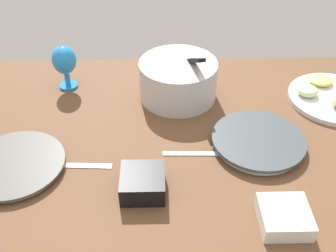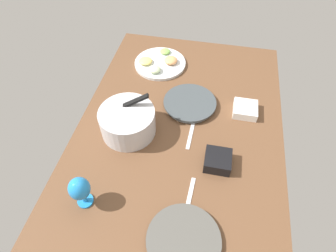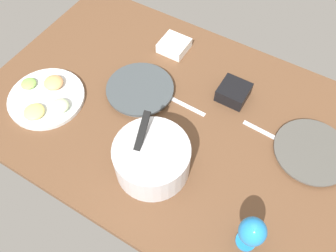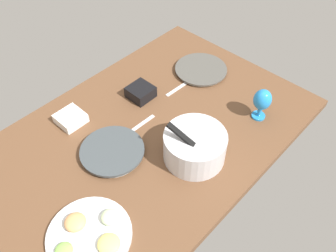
{
  "view_description": "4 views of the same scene",
  "coord_description": "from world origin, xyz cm",
  "px_view_note": "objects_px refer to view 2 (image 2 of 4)",
  "views": [
    {
      "loc": [
        -11.55,
        -96.11,
        82.66
      ],
      "look_at": [
        -9.36,
        3.09,
        3.49
      ],
      "focal_mm": 43.19,
      "sensor_mm": 36.0,
      "label": 1
    },
    {
      "loc": [
        -89.49,
        -12.19,
        111.34
      ],
      "look_at": [
        -1.4,
        5.43,
        3.49
      ],
      "focal_mm": 30.08,
      "sensor_mm": 36.0,
      "label": 2
    },
    {
      "loc": [
        -39.03,
        70.06,
        114.52
      ],
      "look_at": [
        -1.97,
        8.07,
        3.49
      ],
      "focal_mm": 36.47,
      "sensor_mm": 36.0,
      "label": 3
    },
    {
      "loc": [
        74.41,
        83.43,
        125.92
      ],
      "look_at": [
        -8.6,
        6.04,
        3.49
      ],
      "focal_mm": 38.31,
      "sensor_mm": 36.0,
      "label": 4
    }
  ],
  "objects_px": {
    "dinner_plate_right": "(190,103)",
    "mixing_bowl": "(128,121)",
    "square_bowl_black": "(218,160)",
    "square_bowl_white": "(245,109)",
    "fruit_platter": "(160,63)",
    "hurricane_glass_blue": "(80,190)",
    "dinner_plate_left": "(184,240)"
  },
  "relations": [
    {
      "from": "dinner_plate_left",
      "to": "mixing_bowl",
      "type": "bearing_deg",
      "value": 36.5
    },
    {
      "from": "fruit_platter",
      "to": "hurricane_glass_blue",
      "type": "height_order",
      "value": "hurricane_glass_blue"
    },
    {
      "from": "mixing_bowl",
      "to": "hurricane_glass_blue",
      "type": "relative_size",
      "value": 1.63
    },
    {
      "from": "mixing_bowl",
      "to": "fruit_platter",
      "type": "bearing_deg",
      "value": -4.11
    },
    {
      "from": "hurricane_glass_blue",
      "to": "square_bowl_white",
      "type": "bearing_deg",
      "value": -44.79
    },
    {
      "from": "hurricane_glass_blue",
      "to": "dinner_plate_left",
      "type": "bearing_deg",
      "value": -100.61
    },
    {
      "from": "hurricane_glass_blue",
      "to": "square_bowl_black",
      "type": "distance_m",
      "value": 0.61
    },
    {
      "from": "dinner_plate_right",
      "to": "mixing_bowl",
      "type": "bearing_deg",
      "value": 130.65
    },
    {
      "from": "square_bowl_black",
      "to": "square_bowl_white",
      "type": "bearing_deg",
      "value": -18.13
    },
    {
      "from": "mixing_bowl",
      "to": "hurricane_glass_blue",
      "type": "xyz_separation_m",
      "value": [
        -0.41,
        0.07,
        0.03
      ]
    },
    {
      "from": "square_bowl_black",
      "to": "mixing_bowl",
      "type": "bearing_deg",
      "value": 76.01
    },
    {
      "from": "dinner_plate_right",
      "to": "square_bowl_white",
      "type": "bearing_deg",
      "value": -88.91
    },
    {
      "from": "square_bowl_black",
      "to": "fruit_platter",
      "type": "bearing_deg",
      "value": 32.08
    },
    {
      "from": "dinner_plate_left",
      "to": "fruit_platter",
      "type": "relative_size",
      "value": 0.91
    },
    {
      "from": "fruit_platter",
      "to": "dinner_plate_right",
      "type": "bearing_deg",
      "value": -143.02
    },
    {
      "from": "mixing_bowl",
      "to": "fruit_platter",
      "type": "xyz_separation_m",
      "value": [
        0.55,
        -0.04,
        -0.06
      ]
    },
    {
      "from": "mixing_bowl",
      "to": "dinner_plate_left",
      "type": "bearing_deg",
      "value": -143.5
    },
    {
      "from": "fruit_platter",
      "to": "square_bowl_white",
      "type": "distance_m",
      "value": 0.61
    },
    {
      "from": "dinner_plate_right",
      "to": "square_bowl_white",
      "type": "relative_size",
      "value": 2.32
    },
    {
      "from": "dinner_plate_right",
      "to": "square_bowl_black",
      "type": "bearing_deg",
      "value": -152.79
    },
    {
      "from": "dinner_plate_right",
      "to": "square_bowl_white",
      "type": "xyz_separation_m",
      "value": [
        0.01,
        -0.3,
        0.01
      ]
    },
    {
      "from": "square_bowl_black",
      "to": "square_bowl_white",
      "type": "xyz_separation_m",
      "value": [
        0.36,
        -0.12,
        -0.01
      ]
    },
    {
      "from": "dinner_plate_right",
      "to": "mixing_bowl",
      "type": "relative_size",
      "value": 1.06
    },
    {
      "from": "fruit_platter",
      "to": "square_bowl_black",
      "type": "distance_m",
      "value": 0.78
    },
    {
      "from": "dinner_plate_right",
      "to": "square_bowl_black",
      "type": "relative_size",
      "value": 2.4
    },
    {
      "from": "mixing_bowl",
      "to": "square_bowl_white",
      "type": "relative_size",
      "value": 2.2
    },
    {
      "from": "fruit_platter",
      "to": "hurricane_glass_blue",
      "type": "bearing_deg",
      "value": 173.39
    },
    {
      "from": "dinner_plate_right",
      "to": "mixing_bowl",
      "type": "xyz_separation_m",
      "value": [
        -0.24,
        0.28,
        0.06
      ]
    },
    {
      "from": "dinner_plate_left",
      "to": "dinner_plate_right",
      "type": "bearing_deg",
      "value": 6.65
    },
    {
      "from": "dinner_plate_right",
      "to": "fruit_platter",
      "type": "bearing_deg",
      "value": 36.98
    },
    {
      "from": "mixing_bowl",
      "to": "hurricane_glass_blue",
      "type": "distance_m",
      "value": 0.41
    },
    {
      "from": "mixing_bowl",
      "to": "hurricane_glass_blue",
      "type": "height_order",
      "value": "mixing_bowl"
    }
  ]
}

